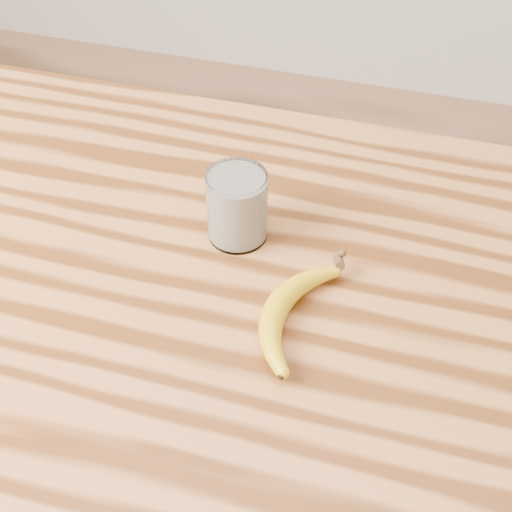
# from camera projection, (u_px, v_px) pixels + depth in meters

# --- Properties ---
(table) EXTENTS (1.20, 0.80, 0.90)m
(table) POSITION_uv_depth(u_px,v_px,m) (261.00, 358.00, 0.97)
(table) COLOR #AB6833
(table) RESTS_ON ground
(smoothie_glass) EXTENTS (0.08, 0.08, 0.10)m
(smoothie_glass) POSITION_uv_depth(u_px,v_px,m) (237.00, 206.00, 0.92)
(smoothie_glass) COLOR white
(smoothie_glass) RESTS_ON table
(banana) EXTENTS (0.13, 0.26, 0.03)m
(banana) POSITION_uv_depth(u_px,v_px,m) (276.00, 307.00, 0.84)
(banana) COLOR gold
(banana) RESTS_ON table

